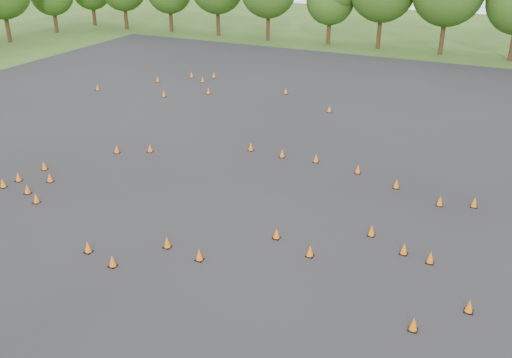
# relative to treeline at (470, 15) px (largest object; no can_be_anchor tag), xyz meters

# --- Properties ---
(ground) EXTENTS (140.00, 140.00, 0.00)m
(ground) POSITION_rel_treeline_xyz_m (-5.46, -34.71, -4.71)
(ground) COLOR #2D5119
(ground) RESTS_ON ground
(asphalt_pad) EXTENTS (62.00, 62.00, 0.00)m
(asphalt_pad) POSITION_rel_treeline_xyz_m (-5.46, -28.71, -4.70)
(asphalt_pad) COLOR black
(asphalt_pad) RESTS_ON ground
(treeline) EXTENTS (87.22, 32.66, 10.65)m
(treeline) POSITION_rel_treeline_xyz_m (0.00, 0.00, 0.00)
(treeline) COLOR #2B4B15
(treeline) RESTS_ON ground
(traffic_cones) EXTENTS (36.41, 33.15, 0.45)m
(traffic_cones) POSITION_rel_treeline_xyz_m (-6.10, -28.39, -4.48)
(traffic_cones) COLOR orange
(traffic_cones) RESTS_ON asphalt_pad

